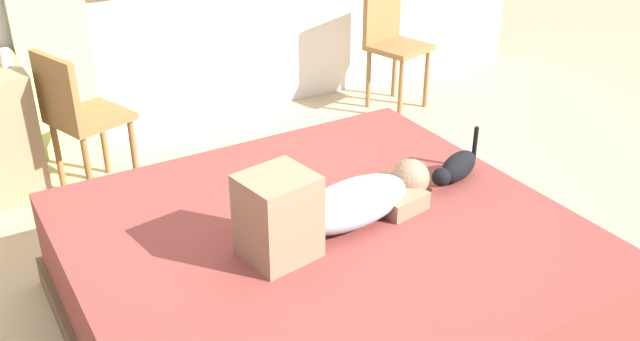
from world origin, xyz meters
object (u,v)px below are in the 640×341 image
(cat, at_px, (456,167))
(chair_spare, at_px, (392,39))
(cup, at_px, (5,58))
(bed, at_px, (324,278))
(chair_by_desk, at_px, (78,113))
(person_lying, at_px, (335,205))

(cat, height_order, chair_spare, chair_spare)
(cat, bearing_deg, cup, 128.98)
(bed, height_order, cup, cup)
(cup, distance_m, chair_by_desk, 0.49)
(bed, relative_size, cat, 5.90)
(cat, relative_size, cup, 3.52)
(bed, distance_m, cat, 0.80)
(cat, bearing_deg, chair_spare, 61.86)
(person_lying, xyz_separation_m, cat, (0.69, 0.07, -0.05))
(cat, height_order, chair_by_desk, chair_by_desk)
(bed, bearing_deg, cup, 113.02)
(bed, distance_m, chair_by_desk, 1.80)
(cup, bearing_deg, bed, -66.98)
(cat, xyz_separation_m, cup, (-1.57, 1.95, 0.23))
(person_lying, bearing_deg, cat, 5.79)
(person_lying, height_order, cup, cup)
(bed, distance_m, person_lying, 0.36)
(chair_by_desk, bearing_deg, bed, -71.35)
(bed, relative_size, person_lying, 2.14)
(cat, bearing_deg, chair_by_desk, 128.27)
(chair_spare, bearing_deg, cup, 178.59)
(cat, relative_size, chair_spare, 0.40)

